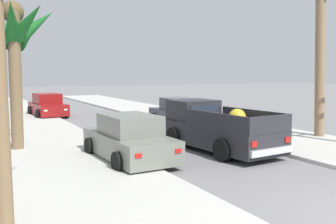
% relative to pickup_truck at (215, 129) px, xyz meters
% --- Properties ---
extents(sidewalk_left, '(4.62, 60.00, 0.12)m').
position_rel_pickup_truck_xyz_m(sidewalk_left, '(-5.58, 4.77, -0.72)').
color(sidewalk_left, beige).
rests_on(sidewalk_left, ground).
extents(sidewalk_right, '(4.62, 60.00, 0.12)m').
position_rel_pickup_truck_xyz_m(sidewalk_right, '(3.80, 4.77, -0.72)').
color(sidewalk_right, beige).
rests_on(sidewalk_right, ground).
extents(curb_left, '(0.16, 60.00, 0.10)m').
position_rel_pickup_truck_xyz_m(curb_left, '(-4.67, 4.77, -0.73)').
color(curb_left, silver).
rests_on(curb_left, ground).
extents(curb_right, '(0.16, 60.00, 0.10)m').
position_rel_pickup_truck_xyz_m(curb_right, '(2.89, 4.77, -0.73)').
color(curb_right, silver).
rests_on(curb_right, ground).
extents(pickup_truck, '(2.47, 5.33, 1.80)m').
position_rel_pickup_truck_xyz_m(pickup_truck, '(0.00, 0.00, 0.00)').
color(pickup_truck, '#28282D').
rests_on(pickup_truck, ground).
extents(car_left_near, '(2.20, 4.34, 1.54)m').
position_rel_pickup_truck_xyz_m(car_left_near, '(-3.64, 14.13, -0.07)').
color(car_left_near, maroon).
rests_on(car_left_near, ground).
extents(car_right_near, '(2.05, 4.27, 1.54)m').
position_rel_pickup_truck_xyz_m(car_right_near, '(1.91, 6.03, -0.07)').
color(car_right_near, '#474C56').
rests_on(car_right_near, ground).
extents(car_left_mid, '(2.13, 4.30, 1.54)m').
position_rel_pickup_truck_xyz_m(car_left_mid, '(-3.54, -0.15, -0.07)').
color(car_left_mid, slate).
rests_on(car_left_mid, ground).
extents(palm_tree_left_fore, '(3.70, 3.86, 5.41)m').
position_rel_pickup_truck_xyz_m(palm_tree_left_fore, '(-6.69, 2.94, 3.48)').
color(palm_tree_left_fore, brown).
rests_on(palm_tree_left_fore, ground).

